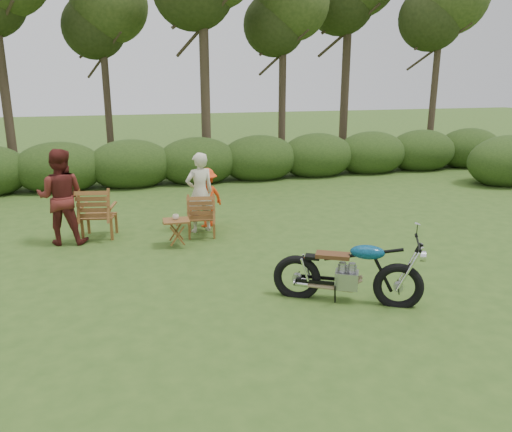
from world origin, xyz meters
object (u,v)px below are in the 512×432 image
object	(u,v)px
motorcycle	(345,301)
child	(207,226)
side_table	(177,233)
lawn_chair_left	(101,237)
adult_a	(201,231)
lawn_chair_right	(202,236)
cup	(176,217)
adult_b	(66,243)

from	to	relation	value
motorcycle	child	distance (m)	4.46
child	side_table	bearing A→B (deg)	27.46
lawn_chair_left	adult_a	world-z (taller)	adult_a
motorcycle	side_table	world-z (taller)	motorcycle
lawn_chair_right	child	world-z (taller)	child
side_table	cup	world-z (taller)	cup
motorcycle	child	size ratio (longest dim) A/B	1.58
motorcycle	child	bearing A→B (deg)	135.07
child	adult_a	bearing A→B (deg)	31.12
motorcycle	child	xyz separation A→B (m)	(-1.18, 4.30, 0.00)
side_table	cup	size ratio (longest dim) A/B	4.43
cup	child	distance (m)	1.51
cup	adult_a	size ratio (longest dim) A/B	0.07
child	cup	bearing A→B (deg)	26.55
side_table	adult_b	world-z (taller)	adult_b
child	lawn_chair_right	bearing A→B (deg)	42.50
motorcycle	adult_b	xyz separation A→B (m)	(-4.07, 3.98, 0.00)
lawn_chair_right	lawn_chair_left	bearing A→B (deg)	-4.32
adult_a	adult_b	distance (m)	2.69
motorcycle	adult_b	world-z (taller)	adult_b
adult_b	lawn_chair_left	bearing A→B (deg)	-150.56
lawn_chair_right	side_table	size ratio (longest dim) A/B	1.73
lawn_chair_right	adult_a	size ratio (longest dim) A/B	0.55
child	lawn_chair_left	bearing A→B (deg)	-24.56
lawn_chair_left	child	bearing A→B (deg)	-164.79
motorcycle	adult_a	xyz separation A→B (m)	(-1.38, 3.97, 0.00)
motorcycle	child	world-z (taller)	child
motorcycle	adult_a	world-z (taller)	adult_a
adult_a	adult_b	bearing A→B (deg)	-12.64
lawn_chair_left	cup	world-z (taller)	cup
adult_b	child	xyz separation A→B (m)	(2.89, 0.33, 0.00)
adult_a	child	distance (m)	0.39
adult_b	cup	bearing A→B (deg)	170.27
cup	adult_b	bearing A→B (deg)	158.79
motorcycle	lawn_chair_right	bearing A→B (deg)	140.95
cup	motorcycle	bearing A→B (deg)	-57.75
motorcycle	lawn_chair_left	xyz separation A→B (m)	(-3.41, 4.19, 0.00)
side_table	cup	distance (m)	0.31
adult_a	lawn_chair_right	bearing A→B (deg)	71.12
motorcycle	lawn_chair_right	distance (m)	3.92
motorcycle	lawn_chair_right	xyz separation A→B (m)	(-1.42, 3.65, 0.00)
lawn_chair_left	side_table	size ratio (longest dim) A/B	1.98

